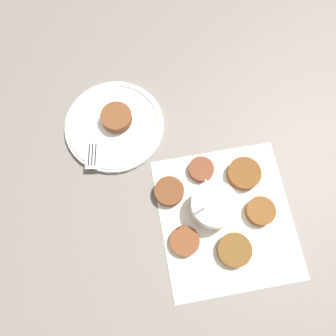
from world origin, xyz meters
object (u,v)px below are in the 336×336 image
at_px(serving_plate, 114,125).
at_px(fritter_on_plate, 116,117).
at_px(fork, 93,141).
at_px(sauce_bowl, 213,206).

distance_m(serving_plate, fritter_on_plate, 0.02).
relative_size(fritter_on_plate, fork, 0.42).
bearing_deg(serving_plate, fork, 116.80).
height_order(sauce_bowl, fork, sauce_bowl).
relative_size(sauce_bowl, serving_plate, 0.47).
distance_m(serving_plate, fork, 0.06).
bearing_deg(sauce_bowl, fork, 42.57).
height_order(serving_plate, fork, fork).
relative_size(sauce_bowl, fritter_on_plate, 1.51).
distance_m(fritter_on_plate, fork, 0.08).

